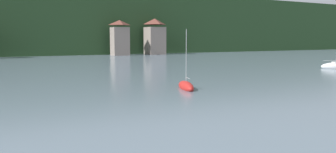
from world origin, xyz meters
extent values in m
cube|color=#264223|center=(0.00, 165.60, 10.51)|extent=(352.00, 58.43, 21.03)
cube|color=gray|center=(24.48, 130.58, 4.31)|extent=(4.97, 4.38, 8.62)
pyramid|color=brown|center=(24.48, 130.58, 10.05)|extent=(5.22, 4.60, 1.53)
cube|color=gray|center=(36.72, 131.26, 4.44)|extent=(5.55, 5.74, 8.87)
pyramid|color=brown|center=(36.72, 131.26, 10.68)|extent=(5.83, 6.02, 1.94)
ellipsoid|color=white|center=(43.22, 70.25, 0.32)|extent=(5.31, 3.79, 1.41)
cylinder|color=#ADADB2|center=(42.21, 70.79, 1.34)|extent=(2.05, 1.12, 0.06)
cube|color=silver|center=(43.22, 70.25, 0.93)|extent=(1.51, 1.43, 0.45)
ellipsoid|color=red|center=(7.84, 61.86, 0.25)|extent=(2.33, 4.45, 1.09)
cylinder|color=#B7B7BC|center=(7.84, 61.86, 3.36)|extent=(0.05, 0.05, 5.63)
cylinder|color=#ADADB2|center=(7.64, 61.16, 1.22)|extent=(0.44, 1.40, 0.05)
camera|label=1|loc=(-9.44, 32.49, 5.22)|focal=35.36mm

